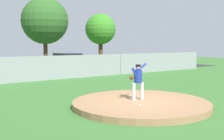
# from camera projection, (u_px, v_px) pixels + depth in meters

# --- Properties ---
(ground_plane) EXTENTS (80.00, 80.00, 0.00)m
(ground_plane) POSITION_uv_depth(u_px,v_px,m) (71.00, 88.00, 16.01)
(ground_plane) COLOR #386B2D
(asphalt_strip) EXTENTS (44.00, 7.00, 0.01)m
(asphalt_strip) POSITION_uv_depth(u_px,v_px,m) (23.00, 75.00, 22.88)
(asphalt_strip) COLOR #2B2B2D
(asphalt_strip) RESTS_ON ground_plane
(pitchers_mound) EXTENTS (5.49, 5.49, 0.23)m
(pitchers_mound) POSITION_uv_depth(u_px,v_px,m) (141.00, 104.00, 11.16)
(pitchers_mound) COLOR #99704C
(pitchers_mound) RESTS_ON ground_plane
(pitcher_youth) EXTENTS (0.83, 0.32, 1.52)m
(pitcher_youth) POSITION_uv_depth(u_px,v_px,m) (138.00, 78.00, 11.27)
(pitcher_youth) COLOR silver
(pitcher_youth) RESTS_ON pitchers_mound
(baseball) EXTENTS (0.07, 0.07, 0.07)m
(baseball) POSITION_uv_depth(u_px,v_px,m) (140.00, 106.00, 10.12)
(baseball) COLOR white
(baseball) RESTS_ON pitchers_mound
(chainlink_fence) EXTENTS (33.37, 0.07, 1.81)m
(chainlink_fence) POSITION_uv_depth(u_px,v_px,m) (44.00, 68.00, 19.16)
(chainlink_fence) COLOR gray
(chainlink_fence) RESTS_ON ground_plane
(parked_car_silver) EXTENTS (2.01, 4.68, 1.72)m
(parked_car_silver) POSITION_uv_depth(u_px,v_px,m) (67.00, 63.00, 24.91)
(parked_car_silver) COLOR #B7BABF
(parked_car_silver) RESTS_ON ground_plane
(traffic_cone_orange) EXTENTS (0.40, 0.40, 0.55)m
(traffic_cone_orange) POSITION_uv_depth(u_px,v_px,m) (29.00, 75.00, 20.31)
(traffic_cone_orange) COLOR orange
(traffic_cone_orange) RESTS_ON asphalt_strip
(tree_broad_left) EXTENTS (5.16, 5.16, 7.68)m
(tree_broad_left) POSITION_uv_depth(u_px,v_px,m) (45.00, 21.00, 30.62)
(tree_broad_left) COLOR #4C331E
(tree_broad_left) RESTS_ON ground_plane
(tree_slender_far) EXTENTS (3.91, 3.91, 6.40)m
(tree_slender_far) POSITION_uv_depth(u_px,v_px,m) (101.00, 29.00, 35.46)
(tree_slender_far) COLOR #4C331E
(tree_slender_far) RESTS_ON ground_plane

